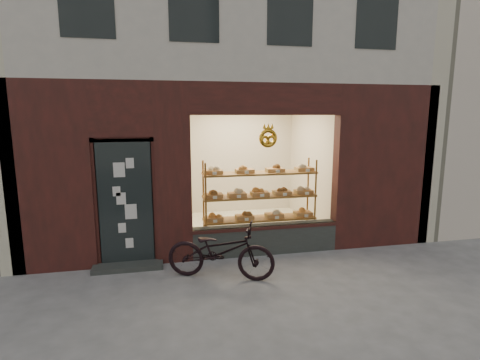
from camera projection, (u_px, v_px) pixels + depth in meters
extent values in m
plane|color=#595959|center=(276.00, 314.00, 4.87)|extent=(90.00, 90.00, 0.00)
cube|color=#313533|center=(265.00, 239.00, 6.96)|extent=(2.70, 0.25, 0.55)
cube|color=black|center=(126.00, 203.00, 6.25)|extent=(0.90, 0.04, 2.15)
cube|color=#313533|center=(128.00, 267.00, 6.28)|extent=(1.15, 0.35, 0.08)
torus|color=gold|center=(268.00, 138.00, 6.53)|extent=(0.33, 0.07, 0.33)
cube|color=brown|center=(259.00, 243.00, 7.41)|extent=(2.20, 0.45, 0.04)
cube|color=brown|center=(259.00, 218.00, 7.32)|extent=(2.20, 0.45, 0.03)
cube|color=brown|center=(260.00, 196.00, 7.24)|extent=(2.20, 0.45, 0.04)
cube|color=brown|center=(260.00, 173.00, 7.16)|extent=(2.20, 0.45, 0.04)
cylinder|color=brown|center=(206.00, 209.00, 6.86)|extent=(0.04, 0.04, 1.70)
cylinder|color=brown|center=(315.00, 203.00, 7.30)|extent=(0.04, 0.04, 1.70)
cylinder|color=brown|center=(204.00, 204.00, 7.24)|extent=(0.04, 0.04, 1.70)
cylinder|color=brown|center=(308.00, 199.00, 7.67)|extent=(0.04, 0.04, 1.70)
cube|color=#AE6330|center=(214.00, 219.00, 7.13)|extent=(0.34, 0.24, 0.07)
sphere|color=#C66422|center=(214.00, 214.00, 7.11)|extent=(0.11, 0.11, 0.11)
cube|color=beige|center=(215.00, 221.00, 6.95)|extent=(0.07, 0.01, 0.05)
cube|color=#AE6330|center=(245.00, 217.00, 7.25)|extent=(0.34, 0.24, 0.07)
sphere|color=#512F1D|center=(245.00, 213.00, 7.23)|extent=(0.11, 0.11, 0.11)
cube|color=beige|center=(247.00, 219.00, 7.07)|extent=(0.08, 0.01, 0.05)
cube|color=#AE6330|center=(274.00, 215.00, 7.37)|extent=(0.34, 0.24, 0.07)
sphere|color=tan|center=(274.00, 211.00, 7.36)|extent=(0.11, 0.11, 0.11)
cube|color=beige|center=(277.00, 218.00, 7.19)|extent=(0.07, 0.01, 0.05)
cube|color=#AE6330|center=(303.00, 213.00, 7.49)|extent=(0.34, 0.24, 0.07)
sphere|color=#C66422|center=(303.00, 209.00, 7.48)|extent=(0.11, 0.11, 0.11)
cube|color=beige|center=(306.00, 216.00, 7.32)|extent=(0.08, 0.01, 0.05)
cube|color=#AE6330|center=(214.00, 195.00, 7.05)|extent=(0.34, 0.24, 0.07)
sphere|color=#512F1D|center=(213.00, 191.00, 7.03)|extent=(0.11, 0.11, 0.11)
cube|color=beige|center=(215.00, 198.00, 6.87)|extent=(0.07, 0.01, 0.06)
cube|color=#AE6330|center=(237.00, 194.00, 7.14)|extent=(0.34, 0.24, 0.07)
sphere|color=tan|center=(237.00, 190.00, 7.12)|extent=(0.11, 0.11, 0.11)
cube|color=beige|center=(239.00, 196.00, 6.96)|extent=(0.07, 0.01, 0.06)
cube|color=#AE6330|center=(260.00, 193.00, 7.23)|extent=(0.34, 0.24, 0.07)
sphere|color=#C66422|center=(260.00, 189.00, 7.22)|extent=(0.11, 0.11, 0.11)
cube|color=beige|center=(262.00, 195.00, 7.05)|extent=(0.07, 0.01, 0.06)
cube|color=#AE6330|center=(282.00, 192.00, 7.32)|extent=(0.34, 0.24, 0.07)
sphere|color=#512F1D|center=(282.00, 188.00, 7.31)|extent=(0.11, 0.11, 0.11)
cube|color=beige|center=(285.00, 194.00, 7.14)|extent=(0.07, 0.01, 0.06)
cube|color=#AE6330|center=(304.00, 191.00, 7.41)|extent=(0.34, 0.24, 0.07)
sphere|color=tan|center=(304.00, 187.00, 7.40)|extent=(0.11, 0.11, 0.11)
cube|color=beige|center=(307.00, 193.00, 7.24)|extent=(0.08, 0.01, 0.06)
cube|color=#AE6330|center=(213.00, 172.00, 6.97)|extent=(0.34, 0.24, 0.07)
sphere|color=tan|center=(213.00, 167.00, 6.95)|extent=(0.11, 0.11, 0.11)
cube|color=beige|center=(215.00, 173.00, 6.79)|extent=(0.07, 0.01, 0.06)
cube|color=#AE6330|center=(245.00, 171.00, 7.09)|extent=(0.34, 0.24, 0.07)
sphere|color=#C66422|center=(245.00, 166.00, 7.08)|extent=(0.11, 0.11, 0.11)
cube|color=beige|center=(247.00, 172.00, 6.91)|extent=(0.08, 0.01, 0.06)
cube|color=#AE6330|center=(275.00, 170.00, 7.21)|extent=(0.34, 0.24, 0.07)
sphere|color=#512F1D|center=(275.00, 166.00, 7.20)|extent=(0.11, 0.11, 0.11)
cube|color=beige|center=(278.00, 171.00, 7.04)|extent=(0.07, 0.01, 0.06)
cube|color=#AE6330|center=(304.00, 169.00, 7.34)|extent=(0.34, 0.24, 0.07)
sphere|color=tan|center=(304.00, 165.00, 7.32)|extent=(0.11, 0.11, 0.11)
cube|color=beige|center=(308.00, 170.00, 7.16)|extent=(0.08, 0.01, 0.06)
imported|color=black|center=(221.00, 251.00, 5.87)|extent=(1.81, 1.17, 0.90)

